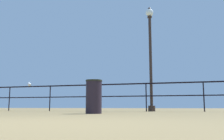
{
  "coord_description": "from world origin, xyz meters",
  "views": [
    {
      "loc": [
        1.54,
        -2.35,
        0.18
      ],
      "look_at": [
        -1.22,
        6.81,
        1.58
      ],
      "focal_mm": 40.23,
      "sensor_mm": 36.0,
      "label": 1
    }
  ],
  "objects": [
    {
      "name": "ground_plane",
      "position": [
        0.0,
        0.0,
        0.0
      ],
      "size": [
        60.0,
        60.0,
        0.0
      ],
      "primitive_type": "plane",
      "color": "olive"
    },
    {
      "name": "pier_railing",
      "position": [
        0.0,
        7.31,
        0.81
      ],
      "size": [
        20.94,
        0.05,
        1.1
      ],
      "color": "black",
      "rests_on": "ground_plane"
    },
    {
      "name": "lamppost_center",
      "position": [
        0.17,
        7.54,
        2.39
      ],
      "size": [
        0.31,
        0.31,
        4.27
      ],
      "color": "#30231E",
      "rests_on": "ground_plane"
    },
    {
      "name": "seagull_on_rail",
      "position": [
        -5.26,
        7.32,
        1.18
      ],
      "size": [
        0.33,
        0.29,
        0.18
      ],
      "color": "white",
      "rests_on": "pier_railing"
    },
    {
      "name": "trash_bin",
      "position": [
        -0.81,
        3.79,
        0.44
      ],
      "size": [
        0.43,
        0.43,
        0.88
      ],
      "color": "black",
      "rests_on": "ground_plane"
    }
  ]
}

